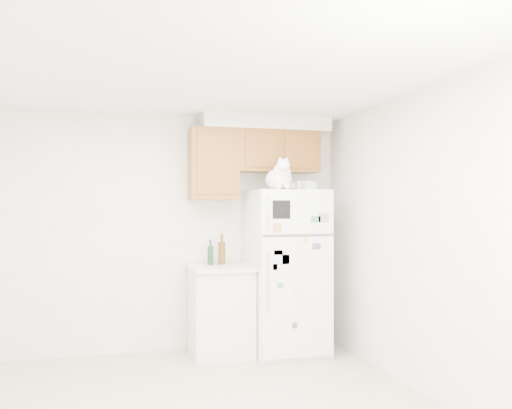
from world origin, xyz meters
name	(u,v)px	position (x,y,z in m)	size (l,w,h in m)	color
room_shell	(203,188)	(0.12, 0.24, 1.67)	(3.84, 4.04, 2.52)	white
refrigerator	(287,271)	(1.24, 1.61, 0.85)	(0.76, 0.78, 1.70)	white
base_counter	(221,310)	(0.55, 1.68, 0.46)	(0.64, 0.64, 0.92)	white
cat	(280,177)	(1.09, 1.37, 1.82)	(0.32, 0.46, 0.33)	white
storage_box_back	(302,186)	(1.43, 1.64, 1.75)	(0.18, 0.13, 0.10)	white
storage_box_front	(308,186)	(1.46, 1.55, 1.74)	(0.15, 0.11, 0.09)	white
bottle_green	(210,252)	(0.46, 1.78, 1.05)	(0.06, 0.06, 0.27)	#19381E
bottle_amber	(222,249)	(0.59, 1.82, 1.08)	(0.08, 0.08, 0.32)	#593814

